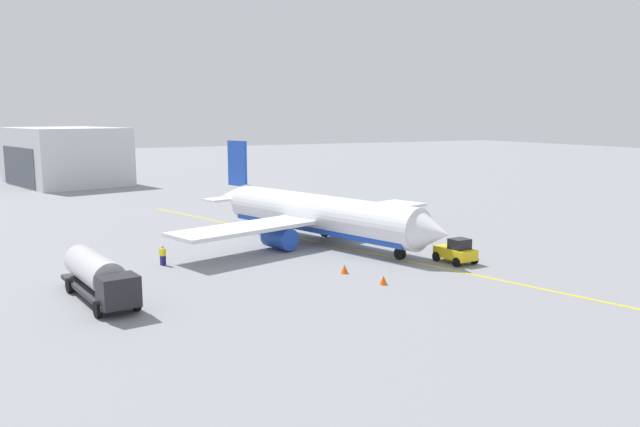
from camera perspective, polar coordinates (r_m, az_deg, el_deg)
The scene contains 9 objects.
ground_plane at distance 63.44m, azimuth -0.00°, elevation -2.68°, with size 400.00×400.00×0.00m, color gray.
airplane at distance 63.28m, azimuth -0.29°, elevation -0.16°, with size 32.00×31.84×9.89m.
fuel_tanker at distance 46.28m, azimuth -19.53°, elevation -5.38°, with size 11.11×4.09×3.15m.
pushback_tug at distance 56.00m, azimuth 12.30°, elevation -3.39°, with size 3.72×2.52×2.20m.
refueling_worker at distance 55.48m, azimuth -14.12°, elevation -3.77°, with size 0.61×0.51×1.71m.
safety_cone_nose at distance 51.22m, azimuth 2.24°, elevation -5.07°, with size 0.66×0.66×0.74m, color #F2590F.
safety_cone_wingtip at distance 48.12m, azimuth 5.79°, elevation -6.05°, with size 0.64×0.64×0.71m, color #F2590F.
distant_hangar at distance 127.12m, azimuth -22.21°, elevation 4.88°, with size 27.42×22.14×10.55m.
taxi_line_marking at distance 63.44m, azimuth -0.00°, elevation -2.67°, with size 65.40×0.30×0.01m, color yellow.
Camera 1 is at (55.28, -28.40, 12.73)m, focal length 35.13 mm.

